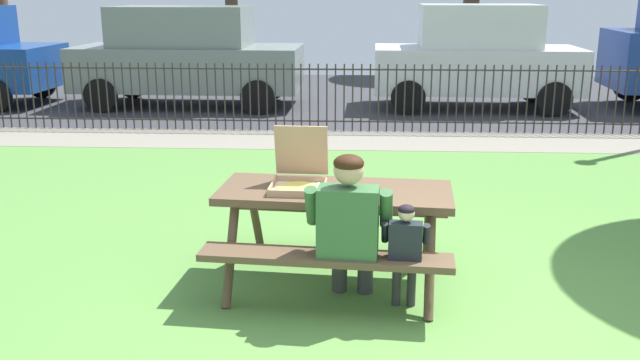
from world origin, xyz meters
The scene contains 10 objects.
ground centered at (0.00, 1.40, -0.01)m, with size 28.00×10.81×0.02m, color #5A9040.
cobblestone_walkway centered at (0.00, 6.11, 0.00)m, with size 28.00×1.40×0.01m, color gray.
street_asphalt centered at (0.00, 10.63, -0.01)m, with size 28.00×7.64×0.01m, color #38383D.
picnic_table_foreground centered at (-0.66, 0.78, 0.60)m, with size 1.92×1.62×0.79m.
pizza_box_open centered at (-0.94, 0.79, 0.86)m, with size 0.44×0.50×0.47m.
adult_at_table centered at (-0.54, 0.26, 0.66)m, with size 0.63×0.61×1.19m.
child_at_table centered at (-0.15, 0.20, 0.52)m, with size 0.34×0.34×0.85m.
iron_fence_streetside centered at (0.00, 6.81, 0.56)m, with size 18.37×0.03×1.10m.
parked_car_left centered at (-3.84, 9.22, 1.01)m, with size 4.44×1.99×1.94m.
parked_car_center centered at (1.81, 9.22, 1.01)m, with size 3.94×1.91×1.98m.
Camera 1 is at (-0.51, -4.35, 2.27)m, focal length 38.70 mm.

